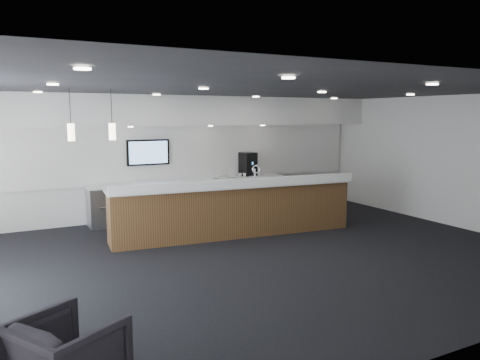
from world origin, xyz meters
TOP-DOWN VIEW (x-y plane):
  - ground at (0.00, 0.00)m, footprint 10.00×10.00m
  - ceiling at (0.00, 0.00)m, footprint 10.00×8.00m
  - back_wall at (0.00, 4.00)m, footprint 10.00×0.02m
  - right_wall at (5.00, 0.00)m, footprint 0.02×8.00m
  - soffit_bulkhead at (0.00, 3.55)m, footprint 10.00×0.90m
  - alcove_panel at (0.00, 3.97)m, footprint 9.80×0.06m
  - back_credenza at (-0.00, 3.64)m, footprint 5.06×0.66m
  - wall_tv at (-1.00, 3.91)m, footprint 1.05×0.08m
  - pendant_left at (-2.40, 0.80)m, footprint 0.12×0.12m
  - pendant_right at (-3.10, 0.80)m, footprint 0.12×0.12m
  - ceiling_can_lights at (0.00, 0.00)m, footprint 7.00×5.00m
  - service_counter at (0.15, 1.55)m, footprint 5.33×1.37m
  - coffee_machine at (1.65, 3.71)m, footprint 0.40×0.50m
  - info_sign_left at (0.63, 3.55)m, footprint 0.16×0.02m
  - info_sign_right at (1.08, 3.50)m, footprint 0.19×0.03m
  - armchair at (-3.81, -2.95)m, footprint 1.14×1.13m
  - cup_0 at (1.90, 3.58)m, footprint 0.10×0.10m
  - cup_1 at (1.76, 3.58)m, footprint 0.14×0.14m
  - cup_2 at (1.62, 3.58)m, footprint 0.12×0.12m
  - cup_3 at (1.48, 3.58)m, footprint 0.13×0.13m
  - cup_4 at (1.34, 3.58)m, footprint 0.14×0.14m

SIDE VIEW (x-z plane):
  - ground at x=0.00m, z-range 0.00..0.00m
  - armchair at x=-3.81m, z-range 0.00..0.77m
  - back_credenza at x=0.00m, z-range 0.00..0.95m
  - service_counter at x=0.15m, z-range -0.17..1.32m
  - cup_0 at x=1.90m, z-range 0.95..1.04m
  - cup_1 at x=1.76m, z-range 0.95..1.04m
  - cup_2 at x=1.62m, z-range 0.95..1.04m
  - cup_3 at x=1.48m, z-range 0.95..1.04m
  - cup_4 at x=1.34m, z-range 0.95..1.04m
  - info_sign_left at x=0.63m, z-range 0.95..1.16m
  - info_sign_right at x=1.08m, z-range 0.95..1.20m
  - coffee_machine at x=1.65m, z-range 0.95..1.56m
  - back_wall at x=0.00m, z-range 0.00..3.00m
  - right_wall at x=5.00m, z-range 0.00..3.00m
  - alcove_panel at x=0.00m, z-range 0.90..2.30m
  - wall_tv at x=-1.00m, z-range 1.34..1.96m
  - pendant_left at x=-2.40m, z-range 2.10..2.40m
  - pendant_right at x=-3.10m, z-range 2.10..2.40m
  - soffit_bulkhead at x=0.00m, z-range 2.30..3.00m
  - ceiling_can_lights at x=0.00m, z-range 2.96..2.98m
  - ceiling at x=0.00m, z-range 2.99..3.01m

